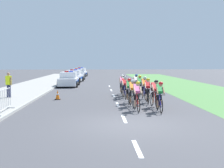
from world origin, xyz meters
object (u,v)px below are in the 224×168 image
object	(u,v)px
police_car_third	(78,74)
cyclist_eleventh	(122,84)
cyclist_fifth	(129,90)
cyclist_twelfth	(136,83)
police_car_furthest	(81,73)
cyclist_second	(160,96)
cyclist_lead	(137,95)
police_car_nearest	(69,80)
spectator_closest	(9,83)
cyclist_sixth	(148,90)
cyclist_seventh	(124,87)
cyclist_fourth	(155,93)
cyclist_tenth	(139,85)
cyclist_third	(132,92)
traffic_cone_near	(58,95)
cyclist_ninth	(124,86)
police_car_second	(74,77)
crowd_barrier_front	(3,101)
cyclist_eighth	(144,87)

from	to	relation	value
police_car_third	cyclist_eleventh	bearing A→B (deg)	-75.82
cyclist_fifth	cyclist_twelfth	distance (m)	5.45
police_car_furthest	cyclist_twelfth	bearing A→B (deg)	-75.93
cyclist_second	cyclist_fifth	bearing A→B (deg)	113.85
cyclist_twelfth	cyclist_lead	bearing A→B (deg)	-97.58
cyclist_fifth	cyclist_lead	bearing A→B (deg)	-87.53
cyclist_twelfth	police_car_furthest	distance (m)	24.99
police_car_nearest	spectator_closest	xyz separation A→B (m)	(-2.98, -9.43, 0.40)
cyclist_second	cyclist_eleventh	bearing A→B (deg)	100.37
cyclist_sixth	police_car_nearest	xyz separation A→B (m)	(-6.06, 11.58, -0.11)
cyclist_seventh	cyclist_fourth	bearing A→B (deg)	-70.46
cyclist_seventh	police_car_nearest	distance (m)	10.58
cyclist_fourth	cyclist_tenth	distance (m)	5.02
police_car_third	spectator_closest	bearing A→B (deg)	-97.96
cyclist_third	cyclist_fifth	bearing A→B (deg)	92.08
cyclist_fifth	traffic_cone_near	distance (m)	4.90
cyclist_lead	police_car_furthest	bearing A→B (deg)	98.90
cyclist_ninth	police_car_furthest	distance (m)	26.78
cyclist_fourth	police_car_second	world-z (taller)	police_car_second
cyclist_eleventh	spectator_closest	bearing A→B (deg)	-164.86
cyclist_ninth	cyclist_tenth	xyz separation A→B (m)	(1.15, 0.25, 0.00)
spectator_closest	cyclist_sixth	bearing A→B (deg)	-13.35
cyclist_second	cyclist_fifth	xyz separation A→B (m)	(-1.24, 2.80, 0.00)
police_car_second	crowd_barrier_front	world-z (taller)	police_car_second
cyclist_seventh	crowd_barrier_front	bearing A→B (deg)	-139.43
cyclist_eighth	police_car_second	world-z (taller)	police_car_second
cyclist_fifth	cyclist_seventh	world-z (taller)	same
cyclist_eighth	police_car_furthest	size ratio (longest dim) A/B	0.38
cyclist_fourth	cyclist_seventh	distance (m)	3.95
cyclist_third	police_car_nearest	xyz separation A→B (m)	(-4.96, 12.76, -0.11)
cyclist_second	cyclist_eleventh	size ratio (longest dim) A/B	1.00
cyclist_fifth	cyclist_sixth	world-z (taller)	same
cyclist_seventh	traffic_cone_near	bearing A→B (deg)	-173.79
cyclist_twelfth	cyclist_ninth	bearing A→B (deg)	-118.51
cyclist_lead	police_car_nearest	xyz separation A→B (m)	(-5.03, 14.14, -0.11)
cyclist_seventh	police_car_third	size ratio (longest dim) A/B	0.38
police_car_furthest	spectator_closest	bearing A→B (deg)	-96.21
cyclist_eighth	police_car_third	world-z (taller)	police_car_third
cyclist_seventh	police_car_furthest	world-z (taller)	police_car_furthest
cyclist_twelfth	cyclist_fifth	bearing A→B (deg)	-102.27
cyclist_fourth	crowd_barrier_front	distance (m)	7.84
cyclist_sixth	spectator_closest	distance (m)	9.30
police_car_furthest	cyclist_seventh	bearing A→B (deg)	-79.95
police_car_third	traffic_cone_near	size ratio (longest dim) A/B	7.09
cyclist_second	spectator_closest	distance (m)	10.40
cyclist_twelfth	police_car_furthest	size ratio (longest dim) A/B	0.38
cyclist_third	cyclist_ninth	size ratio (longest dim) A/B	1.00
cyclist_lead	traffic_cone_near	size ratio (longest dim) A/B	2.69
cyclist_tenth	police_car_furthest	size ratio (longest dim) A/B	0.38
cyclist_second	police_car_third	size ratio (longest dim) A/B	0.38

